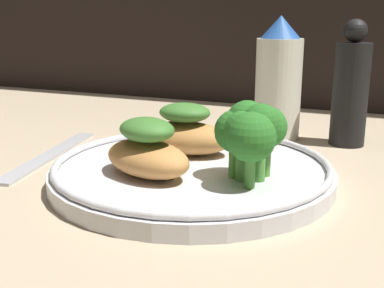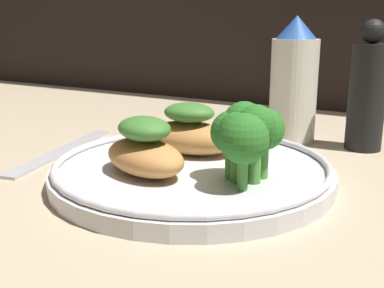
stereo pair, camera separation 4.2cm
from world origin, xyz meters
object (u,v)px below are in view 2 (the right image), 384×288
Objects in this scene: pepper_grinder at (367,92)px; broccoli_bunch at (246,132)px; sauce_bottle at (294,82)px; plate at (192,170)px.

broccoli_bunch is at bearing -105.44° from pepper_grinder.
pepper_grinder is (8.11, 0.00, -0.53)cm from sauce_bottle.
broccoli_bunch reaches higher than plate.
broccoli_bunch is 20.67cm from pepper_grinder.
plate is 1.78× the size of pepper_grinder.
sauce_bottle is at bearing 80.66° from plate.
plate is at bearing -99.34° from sauce_bottle.
plate is 3.31× the size of broccoli_bunch.
pepper_grinder reaches higher than broccoli_bunch.
broccoli_bunch is at bearing -14.65° from plate.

